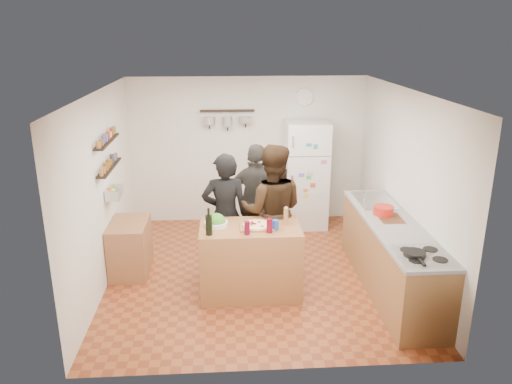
{
  "coord_description": "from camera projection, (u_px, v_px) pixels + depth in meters",
  "views": [
    {
      "loc": [
        -0.42,
        -6.25,
        3.23
      ],
      "look_at": [
        0.0,
        0.1,
        1.15
      ],
      "focal_mm": 35.0,
      "sensor_mm": 36.0,
      "label": 1
    }
  ],
  "objects": [
    {
      "name": "stove_top",
      "position": [
        423.0,
        256.0,
        5.36
      ],
      "size": [
        0.6,
        0.62,
        0.02
      ],
      "primitive_type": "cube",
      "color": "white",
      "rests_on": "counter_run"
    },
    {
      "name": "prep_island",
      "position": [
        250.0,
        260.0,
        6.3
      ],
      "size": [
        1.25,
        0.72,
        0.91
      ],
      "primitive_type": "cube",
      "color": "#9A5D38",
      "rests_on": "floor"
    },
    {
      "name": "spice_shelf_lower",
      "position": [
        109.0,
        167.0,
        6.56
      ],
      "size": [
        0.12,
        1.0,
        0.02
      ],
      "primitive_type": "cube",
      "color": "black",
      "rests_on": "left_wall"
    },
    {
      "name": "salad_bowl",
      "position": [
        216.0,
        224.0,
        6.17
      ],
      "size": [
        0.29,
        0.29,
        0.06
      ],
      "primitive_type": "cylinder",
      "color": "silver",
      "rests_on": "prep_island"
    },
    {
      "name": "salt_canister",
      "position": [
        275.0,
        225.0,
        6.05
      ],
      "size": [
        0.08,
        0.08,
        0.13
      ],
      "primitive_type": "cylinder",
      "color": "#1C409B",
      "rests_on": "prep_island"
    },
    {
      "name": "cutting_board",
      "position": [
        390.0,
        219.0,
        6.41
      ],
      "size": [
        0.3,
        0.4,
        0.02
      ],
      "primitive_type": "cube",
      "color": "#975937",
      "rests_on": "counter_run"
    },
    {
      "name": "spice_shelf_upper",
      "position": [
        107.0,
        141.0,
        6.45
      ],
      "size": [
        0.12,
        1.0,
        0.02
      ],
      "primitive_type": "cube",
      "color": "black",
      "rests_on": "left_wall"
    },
    {
      "name": "red_bowl",
      "position": [
        383.0,
        210.0,
        6.53
      ],
      "size": [
        0.27,
        0.27,
        0.11
      ],
      "primitive_type": "cylinder",
      "color": "red",
      "rests_on": "counter_run"
    },
    {
      "name": "wine_bottle",
      "position": [
        209.0,
        225.0,
        5.88
      ],
      "size": [
        0.08,
        0.08,
        0.24
      ],
      "primitive_type": "cylinder",
      "color": "black",
      "rests_on": "prep_island"
    },
    {
      "name": "counter_run",
      "position": [
        391.0,
        257.0,
        6.41
      ],
      "size": [
        0.63,
        2.63,
        0.9
      ],
      "primitive_type": "cube",
      "color": "#9E7042",
      "rests_on": "floor"
    },
    {
      "name": "pepper_mill",
      "position": [
        286.0,
        217.0,
        6.21
      ],
      "size": [
        0.06,
        0.06,
        0.19
      ],
      "primitive_type": "cylinder",
      "color": "#9E6E42",
      "rests_on": "prep_island"
    },
    {
      "name": "wine_glass_far",
      "position": [
        269.0,
        226.0,
        5.96
      ],
      "size": [
        0.07,
        0.07,
        0.18
      ],
      "primitive_type": "cylinder",
      "color": "#5E0818",
      "rests_on": "prep_island"
    },
    {
      "name": "room_shell",
      "position": [
        255.0,
        179.0,
        6.94
      ],
      "size": [
        4.2,
        4.2,
        4.2
      ],
      "color": "brown",
      "rests_on": "ground"
    },
    {
      "name": "side_table",
      "position": [
        130.0,
        247.0,
        6.89
      ],
      "size": [
        0.5,
        0.8,
        0.73
      ],
      "primitive_type": "cube",
      "color": "#92623D",
      "rests_on": "floor"
    },
    {
      "name": "pizza_board",
      "position": [
        257.0,
        226.0,
        6.14
      ],
      "size": [
        0.42,
        0.34,
        0.02
      ],
      "primitive_type": "cube",
      "color": "brown",
      "rests_on": "prep_island"
    },
    {
      "name": "skillet",
      "position": [
        415.0,
        253.0,
        5.35
      ],
      "size": [
        0.24,
        0.24,
        0.05
      ],
      "primitive_type": "cylinder",
      "color": "black",
      "rests_on": "stove_top"
    },
    {
      "name": "pot_rack",
      "position": [
        227.0,
        111.0,
        8.23
      ],
      "size": [
        0.9,
        0.04,
        0.04
      ],
      "primitive_type": "cube",
      "color": "black",
      "rests_on": "back_wall"
    },
    {
      "name": "person_center",
      "position": [
        272.0,
        211.0,
        6.67
      ],
      "size": [
        0.97,
        0.8,
        1.83
      ],
      "primitive_type": "imported",
      "rotation": [
        0.0,
        0.0,
        3.01
      ],
      "color": "black",
      "rests_on": "floor"
    },
    {
      "name": "person_back",
      "position": [
        257.0,
        203.0,
        7.18
      ],
      "size": [
        1.08,
        0.71,
        1.71
      ],
      "primitive_type": "imported",
      "rotation": [
        0.0,
        0.0,
        2.83
      ],
      "color": "#2C2A27",
      "rests_on": "floor"
    },
    {
      "name": "person_left",
      "position": [
        225.0,
        215.0,
        6.68
      ],
      "size": [
        0.64,
        0.43,
        1.72
      ],
      "primitive_type": "imported",
      "rotation": [
        0.0,
        0.0,
        3.17
      ],
      "color": "black",
      "rests_on": "floor"
    },
    {
      "name": "sink",
      "position": [
        375.0,
        201.0,
        7.07
      ],
      "size": [
        0.5,
        0.8,
        0.03
      ],
      "primitive_type": "cube",
      "color": "silver",
      "rests_on": "counter_run"
    },
    {
      "name": "produce_basket",
      "position": [
        114.0,
        193.0,
        6.67
      ],
      "size": [
        0.18,
        0.35,
        0.14
      ],
      "primitive_type": "cube",
      "color": "silver",
      "rests_on": "left_wall"
    },
    {
      "name": "pizza",
      "position": [
        257.0,
        225.0,
        6.14
      ],
      "size": [
        0.34,
        0.34,
        0.02
      ],
      "primitive_type": "cylinder",
      "color": "beige",
      "rests_on": "pizza_board"
    },
    {
      "name": "fridge",
      "position": [
        306.0,
        175.0,
        8.4
      ],
      "size": [
        0.7,
        0.68,
        1.8
      ],
      "primitive_type": "cube",
      "color": "white",
      "rests_on": "floor"
    },
    {
      "name": "wine_glass_near",
      "position": [
        247.0,
        228.0,
        5.91
      ],
      "size": [
        0.07,
        0.07,
        0.16
      ],
      "primitive_type": "cylinder",
      "color": "#53071D",
      "rests_on": "prep_island"
    },
    {
      "name": "wall_clock",
      "position": [
        305.0,
        97.0,
        8.33
      ],
      "size": [
        0.3,
        0.03,
        0.3
      ],
      "primitive_type": "cylinder",
      "rotation": [
        1.57,
        0.0,
        0.0
      ],
      "color": "silver",
      "rests_on": "back_wall"
    }
  ]
}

